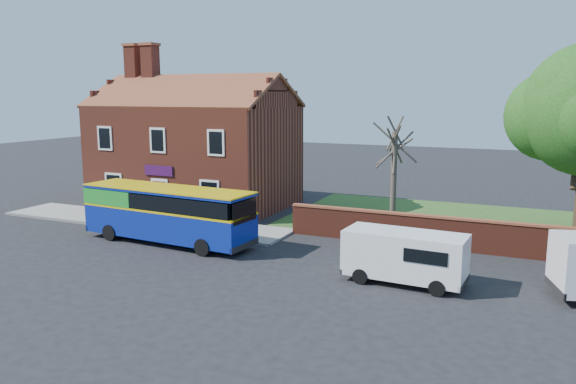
% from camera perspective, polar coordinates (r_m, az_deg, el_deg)
% --- Properties ---
extents(ground, '(120.00, 120.00, 0.00)m').
position_cam_1_polar(ground, '(25.00, -10.17, -7.22)').
color(ground, black).
rests_on(ground, ground).
extents(pavement, '(18.00, 3.50, 0.12)m').
position_cam_1_polar(pavement, '(33.51, -14.57, -2.88)').
color(pavement, gray).
rests_on(pavement, ground).
extents(kerb, '(18.00, 0.15, 0.14)m').
position_cam_1_polar(kerb, '(32.20, -16.51, -3.48)').
color(kerb, slate).
rests_on(kerb, ground).
extents(grass_strip, '(26.00, 12.00, 0.04)m').
position_cam_1_polar(grass_strip, '(33.48, 22.51, -3.41)').
color(grass_strip, '#426B28').
rests_on(grass_strip, ground).
extents(shop_building, '(12.30, 8.13, 10.50)m').
position_cam_1_polar(shop_building, '(37.57, -9.36, 3.85)').
color(shop_building, maroon).
rests_on(shop_building, ground).
extents(boundary_wall, '(22.00, 0.38, 1.60)m').
position_cam_1_polar(boundary_wall, '(27.46, 22.21, -4.50)').
color(boundary_wall, maroon).
rests_on(boundary_wall, ground).
extents(bus, '(9.26, 3.00, 2.78)m').
position_cam_1_polar(bus, '(28.49, -12.56, -1.90)').
color(bus, navy).
rests_on(bus, ground).
extents(van_near, '(4.75, 2.16, 2.04)m').
position_cam_1_polar(van_near, '(22.38, 11.81, -6.28)').
color(van_near, white).
rests_on(van_near, ground).
extents(bare_tree, '(2.20, 2.63, 5.88)m').
position_cam_1_polar(bare_tree, '(30.23, 10.69, 1.60)').
color(bare_tree, '#4C4238').
rests_on(bare_tree, ground).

